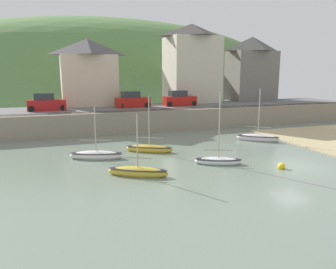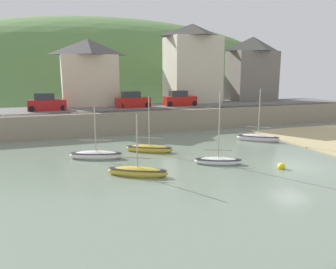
# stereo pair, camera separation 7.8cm
# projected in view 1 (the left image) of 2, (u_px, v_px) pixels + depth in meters

# --- Properties ---
(quay_seawall) EXTENTS (48.00, 9.40, 2.40)m
(quay_seawall) POSITION_uv_depth(u_px,v_px,m) (194.00, 117.00, 39.97)
(quay_seawall) COLOR gray
(quay_seawall) RESTS_ON ground
(hillside_backdrop) EXTENTS (80.00, 44.00, 20.82)m
(hillside_backdrop) POSITION_uv_depth(u_px,v_px,m) (103.00, 69.00, 72.07)
(hillside_backdrop) COLOR #598145
(hillside_backdrop) RESTS_ON ground
(waterfront_building_left) EXTENTS (7.09, 5.77, 8.38)m
(waterfront_building_left) POSITION_uv_depth(u_px,v_px,m) (88.00, 72.00, 42.33)
(waterfront_building_left) COLOR beige
(waterfront_building_left) RESTS_ON ground
(waterfront_building_centre) EXTENTS (7.19, 6.29, 10.84)m
(waterfront_building_centre) POSITION_uv_depth(u_px,v_px,m) (192.00, 63.00, 46.84)
(waterfront_building_centre) COLOR beige
(waterfront_building_centre) RESTS_ON ground
(waterfront_building_right) EXTENTS (7.03, 4.96, 9.44)m
(waterfront_building_right) POSITION_uv_depth(u_px,v_px,m) (251.00, 68.00, 50.22)
(waterfront_building_right) COLOR slate
(waterfront_building_right) RESTS_ON ground
(fishing_boat_green) EXTENTS (3.65, 2.44, 5.47)m
(fishing_boat_green) POSITION_uv_depth(u_px,v_px,m) (218.00, 161.00, 24.36)
(fishing_boat_green) COLOR white
(fishing_boat_green) RESTS_ON ground
(sailboat_tall_mast) EXTENTS (4.34, 2.55, 4.32)m
(sailboat_tall_mast) POSITION_uv_depth(u_px,v_px,m) (96.00, 155.00, 25.87)
(sailboat_tall_mast) COLOR white
(sailboat_tall_mast) RESTS_ON ground
(rowboat_small_beached) EXTENTS (3.87, 3.44, 5.30)m
(rowboat_small_beached) POSITION_uv_depth(u_px,v_px,m) (258.00, 138.00, 32.47)
(rowboat_small_beached) COLOR silver
(rowboat_small_beached) RESTS_ON ground
(motorboat_with_cabin) EXTENTS (4.04, 2.93, 4.25)m
(motorboat_with_cabin) POSITION_uv_depth(u_px,v_px,m) (138.00, 172.00, 21.61)
(motorboat_with_cabin) COLOR gold
(motorboat_with_cabin) RESTS_ON ground
(dinghy_open_wooden) EXTENTS (4.03, 2.93, 4.90)m
(dinghy_open_wooden) POSITION_uv_depth(u_px,v_px,m) (149.00, 149.00, 28.06)
(dinghy_open_wooden) COLOR gold
(dinghy_open_wooden) RESTS_ON ground
(parked_car_near_slipway) EXTENTS (4.15, 1.84, 1.95)m
(parked_car_near_slipway) POSITION_uv_depth(u_px,v_px,m) (47.00, 103.00, 37.09)
(parked_car_near_slipway) COLOR #AD181A
(parked_car_near_slipway) RESTS_ON ground
(parked_car_by_wall) EXTENTS (4.16, 1.86, 1.95)m
(parked_car_by_wall) POSITION_uv_depth(u_px,v_px,m) (132.00, 101.00, 40.32)
(parked_car_by_wall) COLOR #B11A13
(parked_car_by_wall) RESTS_ON ground
(parked_car_end_of_row) EXTENTS (4.13, 1.82, 1.95)m
(parked_car_end_of_row) POSITION_uv_depth(u_px,v_px,m) (179.00, 99.00, 42.36)
(parked_car_end_of_row) COLOR #B31812
(parked_car_end_of_row) RESTS_ON ground
(mooring_buoy) EXTENTS (0.54, 0.54, 0.54)m
(mooring_buoy) POSITION_uv_depth(u_px,v_px,m) (281.00, 166.00, 23.16)
(mooring_buoy) COLOR yellow
(mooring_buoy) RESTS_ON ground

